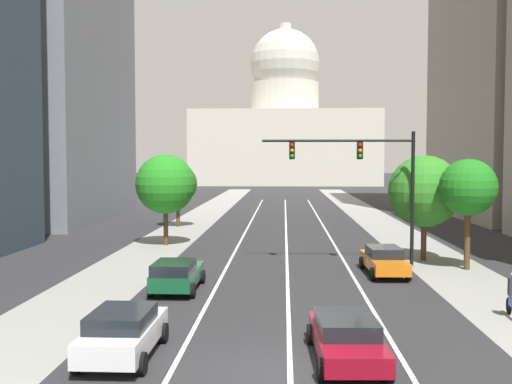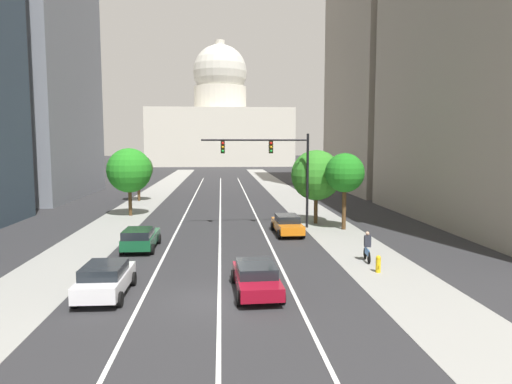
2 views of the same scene
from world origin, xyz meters
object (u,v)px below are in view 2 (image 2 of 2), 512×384
Objects in this scene: capitol_building at (220,124)px; street_tree_mid_left at (129,171)px; car_green at (141,238)px; cyclist at (367,247)px; car_white at (105,279)px; fire_hydrant at (378,264)px; street_tree_near_left at (138,169)px; street_tree_mid_right at (316,175)px; car_crimson at (256,277)px; street_tree_near_right at (345,173)px; traffic_signal_mast at (276,160)px; car_orange at (287,224)px.

capitol_building is 6.89× the size of street_tree_mid_left.
cyclist is (13.30, -3.87, 0.08)m from car_green.
car_green is at bearing 0.26° from car_white.
car_white is 23.64m from street_tree_mid_left.
street_tree_near_left reaches higher than fire_hydrant.
street_tree_mid_left is (-8.32, -103.60, -8.62)m from capitol_building.
capitol_building is 25.06× the size of cyclist.
street_tree_mid_right reaches higher than cyclist.
car_green is 11.07m from car_crimson.
car_crimson is 19.06m from street_tree_mid_right.
fire_hydrant is at bearing -96.68° from street_tree_near_right.
street_tree_near_right is at bearing -45.66° from street_tree_near_left.
traffic_signal_mast is 12.38m from cyclist.
traffic_signal_mast is 4.26m from street_tree_mid_right.
car_crimson is at bearing 164.22° from car_orange.
fire_hydrant is at bearing -69.64° from car_crimson.
car_white is at bearing 116.39° from cyclist.
traffic_signal_mast is at bearing 169.07° from street_tree_near_right.
street_tree_mid_left reaches higher than street_tree_near_right.
car_green is 16.16m from street_tree_near_right.
street_tree_near_right is 27.34m from street_tree_near_left.
street_tree_near_right is (1.28, 9.82, 3.54)m from cyclist.
street_tree_mid_left is at bearing 20.86° from car_crimson.
traffic_signal_mast reaches higher than car_green.
traffic_signal_mast is (9.33, 15.85, 4.57)m from car_white.
cyclist reaches higher than car_white.
street_tree_mid_right is at bearing -18.55° from street_tree_mid_left.
traffic_signal_mast reaches higher than street_tree_mid_right.
street_tree_mid_right reaches higher than fire_hydrant.
car_orange is 25.72m from street_tree_near_left.
fire_hydrant is at bearing -73.66° from traffic_signal_mast.
car_orange is 2.80× the size of cyclist.
street_tree_near_right is 1.09× the size of street_tree_near_left.
street_tree_mid_left reaches higher than car_white.
street_tree_mid_left is 17.20m from street_tree_mid_right.
street_tree_near_left is (-17.82, 29.36, 2.90)m from cyclist.
fire_hydrant is at bearing -86.21° from capitol_building.
car_orange is 0.57× the size of traffic_signal_mast.
fire_hydrant is at bearing -114.78° from car_green.
street_tree_mid_right is at bearing -36.59° from car_orange.
traffic_signal_mast reaches higher than car_white.
street_tree_mid_left is at bearing 129.03° from fire_hydrant.
street_tree_near_left is at bearing 95.92° from street_tree_mid_left.
car_white is at bearing -92.24° from capitol_building.
traffic_signal_mast is at bearing -87.74° from capitol_building.
car_orange is at bearing -65.79° from car_green.
car_white is (0.00, -8.89, 0.01)m from car_green.
street_tree_near_right is at bearing -73.79° from car_orange.
car_crimson is at bearing 132.57° from cyclist.
car_white is at bearing -82.51° from street_tree_near_left.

